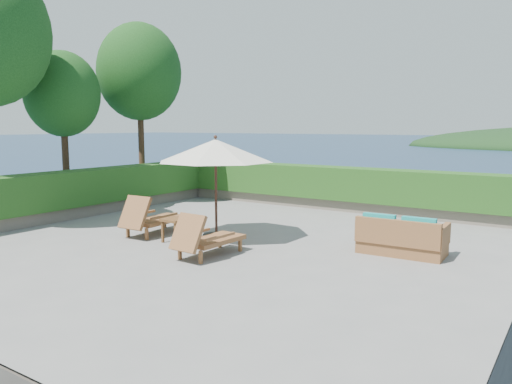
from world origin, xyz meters
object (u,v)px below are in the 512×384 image
Objects in this scene: side_table at (175,223)px; wicker_loveseat at (401,239)px; lounge_right at (206,238)px; lounge_left at (151,218)px; patio_umbrella at (216,152)px.

side_table is 4.95m from wicker_loveseat.
wicker_loveseat is at bearing 39.49° from lounge_right.
side_table is at bearing -161.35° from wicker_loveseat.
lounge_right is 0.94× the size of wicker_loveseat.
lounge_left is 2.57m from lounge_right.
patio_umbrella is 2.10× the size of lounge_right.
side_table is 0.31× the size of wicker_loveseat.
lounge_left is at bearing 163.49° from lounge_right.
lounge_left is 1.06× the size of lounge_right.
lounge_right is at bearing -145.83° from wicker_loveseat.
patio_umbrella is at bearing 54.25° from side_table.
patio_umbrella is 1.97× the size of wicker_loveseat.
patio_umbrella is 2.32m from lounge_right.
lounge_left reaches higher than lounge_right.
lounge_right reaches higher than side_table.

